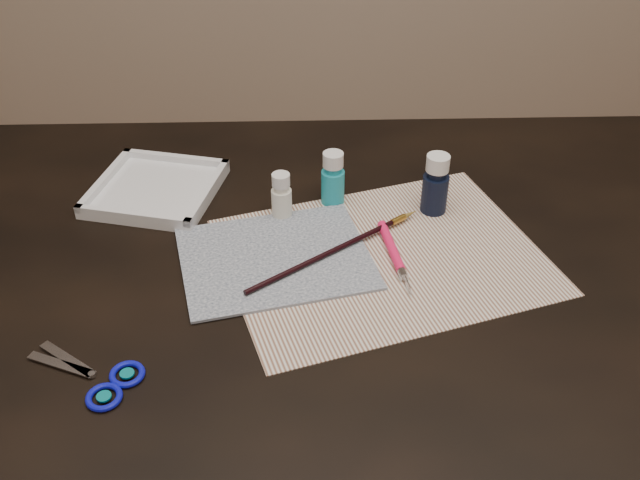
{
  "coord_description": "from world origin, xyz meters",
  "views": [
    {
      "loc": [
        -0.02,
        -0.77,
        1.37
      ],
      "look_at": [
        0.0,
        0.0,
        0.8
      ],
      "focal_mm": 40.0,
      "sensor_mm": 36.0,
      "label": 1
    }
  ],
  "objects_px": {
    "paper": "(383,256)",
    "paint_bottle_navy": "(436,184)",
    "canvas": "(275,258)",
    "palette_tray": "(156,188)",
    "paint_bottle_white": "(281,196)",
    "paint_bottle_cyan": "(333,178)",
    "scissors": "(79,373)"
  },
  "relations": [
    {
      "from": "paper",
      "to": "paint_bottle_navy",
      "type": "relative_size",
      "value": 4.49
    },
    {
      "from": "canvas",
      "to": "palette_tray",
      "type": "distance_m",
      "value": 0.26
    },
    {
      "from": "paint_bottle_navy",
      "to": "paint_bottle_white",
      "type": "bearing_deg",
      "value": -177.63
    },
    {
      "from": "paper",
      "to": "paint_bottle_navy",
      "type": "distance_m",
      "value": 0.15
    },
    {
      "from": "paper",
      "to": "paint_bottle_cyan",
      "type": "relative_size",
      "value": 4.94
    },
    {
      "from": "paint_bottle_white",
      "to": "paint_bottle_navy",
      "type": "height_order",
      "value": "paint_bottle_navy"
    },
    {
      "from": "scissors",
      "to": "palette_tray",
      "type": "xyz_separation_m",
      "value": [
        0.03,
        0.39,
        0.01
      ]
    },
    {
      "from": "canvas",
      "to": "paint_bottle_cyan",
      "type": "height_order",
      "value": "paint_bottle_cyan"
    },
    {
      "from": "paint_bottle_white",
      "to": "palette_tray",
      "type": "bearing_deg",
      "value": 160.7
    },
    {
      "from": "paper",
      "to": "paint_bottle_navy",
      "type": "height_order",
      "value": "paint_bottle_navy"
    },
    {
      "from": "canvas",
      "to": "palette_tray",
      "type": "xyz_separation_m",
      "value": [
        -0.19,
        0.18,
        0.01
      ]
    },
    {
      "from": "paint_bottle_white",
      "to": "palette_tray",
      "type": "xyz_separation_m",
      "value": [
        -0.2,
        0.07,
        -0.03
      ]
    },
    {
      "from": "paint_bottle_cyan",
      "to": "scissors",
      "type": "xyz_separation_m",
      "value": [
        -0.31,
        -0.36,
        -0.04
      ]
    },
    {
      "from": "canvas",
      "to": "paint_bottle_cyan",
      "type": "relative_size",
      "value": 2.96
    },
    {
      "from": "paint_bottle_white",
      "to": "paint_bottle_navy",
      "type": "bearing_deg",
      "value": 2.37
    },
    {
      "from": "paint_bottle_white",
      "to": "paint_bottle_navy",
      "type": "xyz_separation_m",
      "value": [
        0.23,
        0.01,
        0.01
      ]
    },
    {
      "from": "paint_bottle_cyan",
      "to": "scissors",
      "type": "distance_m",
      "value": 0.48
    },
    {
      "from": "canvas",
      "to": "paint_bottle_white",
      "type": "bearing_deg",
      "value": 85.53
    },
    {
      "from": "scissors",
      "to": "palette_tray",
      "type": "height_order",
      "value": "palette_tray"
    },
    {
      "from": "paint_bottle_cyan",
      "to": "paint_bottle_navy",
      "type": "relative_size",
      "value": 0.91
    },
    {
      "from": "paint_bottle_navy",
      "to": "paper",
      "type": "bearing_deg",
      "value": -127.98
    },
    {
      "from": "paper",
      "to": "scissors",
      "type": "distance_m",
      "value": 0.43
    },
    {
      "from": "paint_bottle_cyan",
      "to": "paint_bottle_white",
      "type": "bearing_deg",
      "value": -154.35
    },
    {
      "from": "paper",
      "to": "scissors",
      "type": "bearing_deg",
      "value": -150.17
    },
    {
      "from": "palette_tray",
      "to": "paper",
      "type": "bearing_deg",
      "value": -26.71
    },
    {
      "from": "canvas",
      "to": "paper",
      "type": "bearing_deg",
      "value": 1.06
    },
    {
      "from": "scissors",
      "to": "palette_tray",
      "type": "relative_size",
      "value": 0.87
    },
    {
      "from": "palette_tray",
      "to": "canvas",
      "type": "bearing_deg",
      "value": -42.45
    },
    {
      "from": "paint_bottle_navy",
      "to": "scissors",
      "type": "distance_m",
      "value": 0.57
    },
    {
      "from": "paint_bottle_cyan",
      "to": "paper",
      "type": "bearing_deg",
      "value": -65.12
    },
    {
      "from": "paint_bottle_white",
      "to": "paint_bottle_cyan",
      "type": "distance_m",
      "value": 0.09
    },
    {
      "from": "paint_bottle_cyan",
      "to": "palette_tray",
      "type": "xyz_separation_m",
      "value": [
        -0.28,
        0.03,
        -0.03
      ]
    }
  ]
}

